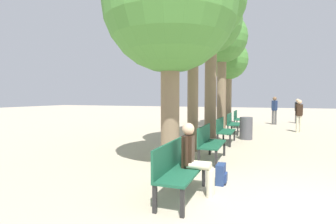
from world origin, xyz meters
TOP-DOWN VIEW (x-y plane):
  - ground_plane at (0.00, 0.00)m, footprint 80.00×80.00m
  - bench_row_0 at (-1.95, 0.00)m, footprint 0.52×1.50m
  - bench_row_1 at (-1.95, 2.81)m, footprint 0.52×1.50m
  - bench_row_2 at (-1.95, 5.62)m, footprint 0.52×1.50m
  - bench_row_3 at (-1.95, 8.42)m, footprint 0.52×1.50m
  - bench_row_4 at (-1.95, 11.23)m, footprint 0.52×1.50m
  - tree_row_0 at (-2.69, 1.73)m, footprint 3.19×3.19m
  - tree_row_2 at (-2.69, 6.80)m, footprint 2.56×2.56m
  - tree_row_3 at (-2.69, 9.83)m, footprint 2.63×2.63m
  - tree_row_4 at (-2.69, 12.31)m, footprint 2.43×2.43m
  - person_seated at (-1.71, 0.26)m, footprint 0.58×0.33m
  - backpack at (-1.34, 0.95)m, footprint 0.20×0.33m
  - pedestrian_near at (0.06, 13.40)m, footprint 0.35×0.29m
  - pedestrian_mid at (1.06, 9.88)m, footprint 0.32×0.22m
  - pedestrian_far at (1.50, 14.71)m, footprint 0.33×0.29m
  - trash_bin at (-1.23, 6.86)m, footprint 0.51×0.51m

SIDE VIEW (x-z plane):
  - ground_plane at x=0.00m, z-range 0.00..0.00m
  - backpack at x=-1.34m, z-range 0.00..0.40m
  - trash_bin at x=-1.23m, z-range 0.00..0.91m
  - bench_row_0 at x=-1.95m, z-range 0.07..1.01m
  - bench_row_1 at x=-1.95m, z-range 0.07..1.01m
  - bench_row_2 at x=-1.95m, z-range 0.07..1.01m
  - bench_row_3 at x=-1.95m, z-range 0.07..1.01m
  - bench_row_4 at x=-1.95m, z-range 0.07..1.01m
  - person_seated at x=-1.71m, z-range 0.05..1.32m
  - pedestrian_mid at x=1.06m, z-range 0.12..1.72m
  - pedestrian_far at x=1.50m, z-range 0.12..1.73m
  - pedestrian_near at x=0.06m, z-range 0.13..1.87m
  - tree_row_0 at x=-2.69m, z-range 1.11..6.61m
  - tree_row_4 at x=-2.69m, z-range 1.28..6.50m
  - tree_row_2 at x=-2.69m, z-range 1.63..7.77m
  - tree_row_3 at x=-2.69m, z-range 1.63..7.78m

